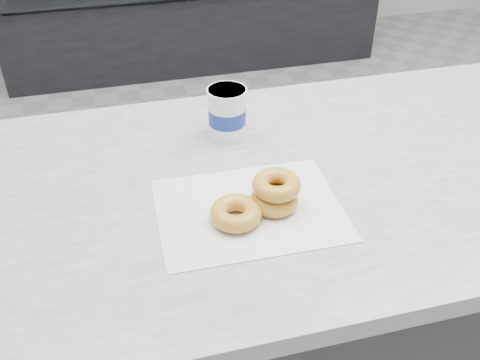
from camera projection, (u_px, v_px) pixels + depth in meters
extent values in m
plane|color=#969699|center=(287.00, 263.00, 2.14)|extent=(5.00, 5.00, 0.00)
cube|color=#333335|center=(368.00, 305.00, 1.41)|extent=(3.00, 0.70, 0.86)
cube|color=#BBBBC0|center=(398.00, 165.00, 1.15)|extent=(3.06, 0.76, 0.04)
cube|color=black|center=(191.00, 21.00, 3.62)|extent=(2.40, 0.70, 0.50)
cube|color=silver|center=(249.00, 210.00, 0.99)|extent=(0.35, 0.27, 0.00)
torus|color=gold|center=(236.00, 213.00, 0.96)|extent=(0.12, 0.12, 0.03)
torus|color=gold|center=(274.00, 200.00, 0.99)|extent=(0.09, 0.09, 0.03)
torus|color=gold|center=(276.00, 185.00, 0.97)|extent=(0.11, 0.11, 0.03)
cylinder|color=white|center=(227.00, 113.00, 1.17)|extent=(0.09, 0.09, 0.12)
cylinder|color=white|center=(227.00, 91.00, 1.13)|extent=(0.09, 0.09, 0.01)
cylinder|color=navy|center=(227.00, 115.00, 1.17)|extent=(0.09, 0.09, 0.04)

